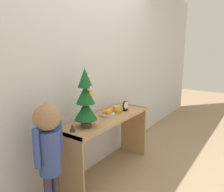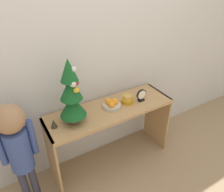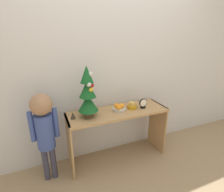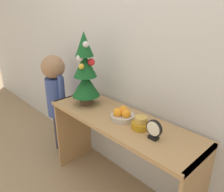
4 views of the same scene
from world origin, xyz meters
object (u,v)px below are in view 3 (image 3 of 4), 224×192
Objects in this scene: singing_bowl at (132,106)px; fruit_bowl at (119,108)px; mini_tree at (88,93)px; figurine at (73,115)px; child_figure at (44,125)px; desk_clock at (143,103)px.

fruit_bowl is at bearing 177.09° from singing_bowl.
figurine is (-0.18, 0.02, -0.24)m from mini_tree.
child_figure reaches higher than fruit_bowl.
mini_tree reaches higher than singing_bowl.
child_figure is (-1.20, 0.01, -0.06)m from desk_clock.
mini_tree is 7.43× the size of figurine.
figurine is at bearing 177.22° from desk_clock.
singing_bowl reaches higher than figurine.
mini_tree is 4.62× the size of desk_clock.
mini_tree is at bearing -178.53° from singing_bowl.
mini_tree is at bearing 177.85° from desk_clock.
figurine is at bearing -179.27° from fruit_bowl.
figurine is 0.32m from child_figure.
figurine is (-0.57, -0.01, 0.00)m from fruit_bowl.
child_figure is at bearing -177.64° from mini_tree.
singing_bowl is at bearing 163.19° from desk_clock.
mini_tree reaches higher than desk_clock.
singing_bowl is (0.18, -0.01, 0.00)m from fruit_bowl.
singing_bowl is at bearing -2.91° from fruit_bowl.
desk_clock reaches higher than singing_bowl.
figurine is at bearing 174.74° from mini_tree.
child_figure is (-1.06, -0.03, -0.04)m from singing_bowl.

